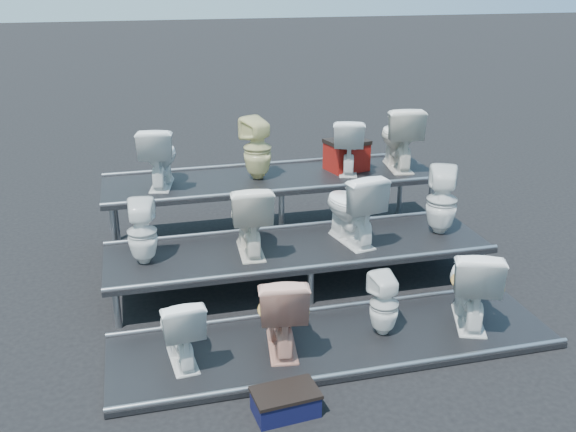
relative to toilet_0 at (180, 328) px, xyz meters
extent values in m
plane|color=black|center=(1.43, 1.30, -0.40)|extent=(80.00, 80.00, 0.00)
cube|color=black|center=(1.43, 0.00, -0.37)|extent=(4.20, 1.20, 0.06)
cube|color=black|center=(1.43, 1.30, -0.17)|extent=(4.20, 1.20, 0.46)
cube|color=black|center=(1.43, 2.60, 0.03)|extent=(4.20, 1.20, 0.86)
imported|color=white|center=(0.00, 0.00, 0.00)|extent=(0.44, 0.69, 0.67)
imported|color=tan|center=(0.91, 0.00, 0.06)|extent=(0.54, 0.83, 0.79)
imported|color=white|center=(1.92, 0.00, -0.03)|extent=(0.30, 0.31, 0.61)
imported|color=white|center=(2.82, 0.00, 0.08)|extent=(0.72, 0.92, 0.83)
imported|color=white|center=(-0.24, 1.30, 0.41)|extent=(0.34, 0.34, 0.68)
imported|color=silver|center=(0.88, 1.30, 0.46)|extent=(0.49, 0.80, 0.79)
imported|color=white|center=(2.03, 1.30, 0.48)|extent=(0.61, 0.88, 0.83)
imported|color=white|center=(3.13, 1.30, 0.46)|extent=(0.47, 0.47, 0.78)
imported|color=white|center=(0.04, 2.60, 0.84)|extent=(0.55, 0.80, 0.74)
imported|color=beige|center=(1.24, 2.60, 0.85)|extent=(0.46, 0.47, 0.77)
imported|color=white|center=(2.43, 2.60, 0.82)|extent=(0.59, 0.78, 0.71)
imported|color=silver|center=(3.13, 2.60, 0.88)|extent=(0.58, 0.88, 0.83)
cube|color=maroon|center=(2.44, 2.68, 0.64)|extent=(0.57, 0.50, 0.35)
cube|color=black|center=(0.74, -0.86, -0.30)|extent=(0.53, 0.35, 0.18)
camera|label=1|loc=(-0.27, -4.96, 2.95)|focal=40.00mm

